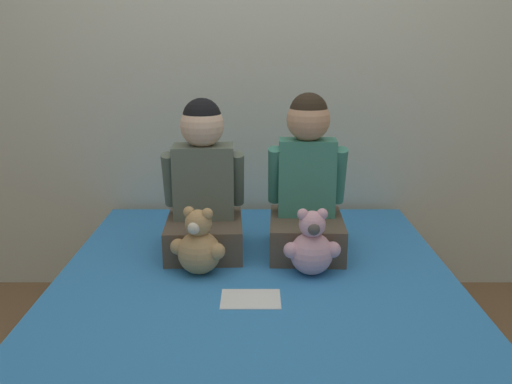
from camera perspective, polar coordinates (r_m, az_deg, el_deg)
name	(u,v)px	position (r m, az deg, el deg)	size (l,w,h in m)	color
wall_behind_bed	(256,56)	(2.85, -0.01, 14.13)	(8.00, 0.06, 2.50)	beige
bed	(256,348)	(2.10, 0.01, -16.14)	(1.55, 2.00, 0.45)	brown
child_on_left	(204,189)	(2.30, -5.54, 0.36)	(0.35, 0.38, 0.65)	brown
child_on_right	(307,188)	(2.30, 5.38, 0.44)	(0.34, 0.39, 0.67)	brown
teddy_bear_held_by_left_child	(199,246)	(2.11, -6.03, -5.67)	(0.22, 0.17, 0.27)	tan
teddy_bear_held_by_right_child	(312,247)	(2.11, 5.88, -5.76)	(0.22, 0.17, 0.27)	#DBA3B2
sign_card	(251,299)	(1.94, -0.55, -11.20)	(0.21, 0.15, 0.00)	white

